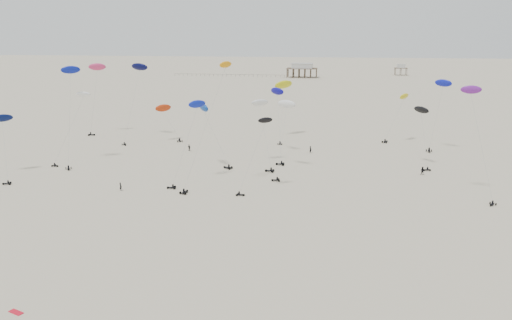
% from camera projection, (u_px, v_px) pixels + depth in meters
% --- Properties ---
extents(ground_plane, '(900.00, 900.00, 0.00)m').
position_uv_depth(ground_plane, '(300.00, 109.00, 201.95)').
color(ground_plane, '#C0B198').
extents(pavilion_main, '(21.00, 13.00, 9.80)m').
position_uv_depth(pavilion_main, '(302.00, 71.00, 345.93)').
color(pavilion_main, brown).
rests_on(pavilion_main, ground).
extents(pavilion_small, '(9.00, 7.00, 8.00)m').
position_uv_depth(pavilion_small, '(401.00, 70.00, 363.98)').
color(pavilion_small, brown).
rests_on(pavilion_small, ground).
extents(pier_fence, '(80.20, 0.20, 1.50)m').
position_uv_depth(pier_fence, '(229.00, 75.00, 354.82)').
color(pier_fence, black).
rests_on(pier_fence, ground).
extents(rig_0, '(6.20, 7.97, 18.60)m').
position_uv_depth(rig_0, '(440.00, 101.00, 129.27)').
color(rig_0, black).
rests_on(rig_0, ground).
extents(rig_1, '(8.87, 11.55, 25.32)m').
position_uv_depth(rig_1, '(206.00, 125.00, 96.63)').
color(rig_1, black).
rests_on(rig_1, ground).
extents(rig_2, '(6.12, 11.26, 17.41)m').
position_uv_depth(rig_2, '(190.00, 126.00, 101.75)').
color(rig_2, black).
rests_on(rig_2, ground).
extents(rig_3, '(6.54, 9.75, 21.07)m').
position_uv_depth(rig_3, '(476.00, 117.00, 91.78)').
color(rig_3, black).
rests_on(rig_3, ground).
extents(rig_4, '(5.73, 12.28, 23.11)m').
position_uv_depth(rig_4, '(70.00, 91.00, 115.64)').
color(rig_4, black).
rests_on(rig_4, ground).
extents(rig_6, '(6.32, 17.70, 23.72)m').
position_uv_depth(rig_6, '(138.00, 73.00, 145.50)').
color(rig_6, black).
rests_on(rig_6, ground).
extents(rig_7, '(6.58, 10.44, 17.49)m').
position_uv_depth(rig_7, '(76.00, 112.00, 118.33)').
color(rig_7, black).
rests_on(rig_7, ground).
extents(rig_8, '(8.33, 4.93, 10.54)m').
position_uv_depth(rig_8, '(167.00, 115.00, 141.68)').
color(rig_8, black).
rests_on(rig_8, ground).
extents(rig_9, '(9.31, 5.37, 14.91)m').
position_uv_depth(rig_9, '(209.00, 121.00, 112.92)').
color(rig_9, black).
rests_on(rig_9, ground).
extents(rig_10, '(7.18, 12.20, 16.31)m').
position_uv_depth(rig_10, '(263.00, 122.00, 115.28)').
color(rig_10, black).
rests_on(rig_10, ground).
extents(rig_11, '(6.47, 8.29, 14.74)m').
position_uv_depth(rig_11, '(256.00, 147.00, 96.00)').
color(rig_11, black).
rests_on(rig_11, ground).
extents(rig_12, '(9.64, 12.39, 15.35)m').
position_uv_depth(rig_12, '(3.00, 128.00, 107.46)').
color(rig_12, black).
rests_on(rig_12, ground).
extents(rig_13, '(4.85, 14.83, 17.91)m').
position_uv_depth(rig_13, '(285.00, 117.00, 110.62)').
color(rig_13, black).
rests_on(rig_13, ground).
extents(rig_14, '(5.53, 8.93, 21.34)m').
position_uv_depth(rig_14, '(96.00, 79.00, 151.24)').
color(rig_14, black).
rests_on(rig_14, ground).
extents(rig_15, '(6.71, 17.95, 18.98)m').
position_uv_depth(rig_15, '(283.00, 89.00, 146.84)').
color(rig_15, black).
rests_on(rig_15, ground).
extents(rig_16, '(7.93, 7.21, 13.87)m').
position_uv_depth(rig_16, '(399.00, 109.00, 140.02)').
color(rig_16, black).
rests_on(rig_16, ground).
extents(rig_18, '(4.37, 9.43, 14.11)m').
position_uv_depth(rig_18, '(422.00, 120.00, 114.32)').
color(rig_18, black).
rests_on(rig_18, ground).
extents(rig_19, '(5.99, 16.97, 20.13)m').
position_uv_depth(rig_19, '(278.00, 108.00, 124.17)').
color(rig_19, black).
rests_on(rig_19, ground).
extents(spectator_0, '(0.84, 0.79, 1.91)m').
position_uv_depth(spectator_0, '(121.00, 190.00, 97.91)').
color(spectator_0, black).
rests_on(spectator_0, ground).
extents(spectator_1, '(1.20, 1.05, 2.12)m').
position_uv_depth(spectator_1, '(422.00, 175.00, 108.67)').
color(spectator_1, black).
rests_on(spectator_1, ground).
extents(spectator_2, '(1.33, 1.13, 1.99)m').
position_uv_depth(spectator_2, '(189.00, 151.00, 130.86)').
color(spectator_2, black).
rests_on(spectator_2, ground).
extents(spectator_3, '(0.93, 0.93, 2.14)m').
position_uv_depth(spectator_3, '(310.00, 153.00, 128.37)').
color(spectator_3, black).
rests_on(spectator_3, ground).
extents(grounded_kite_b, '(1.93, 1.28, 0.07)m').
position_uv_depth(grounded_kite_b, '(16.00, 312.00, 55.17)').
color(grounded_kite_b, red).
rests_on(grounded_kite_b, ground).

